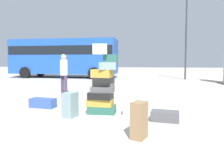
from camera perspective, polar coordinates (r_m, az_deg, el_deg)
ground_plane at (r=5.77m, az=-1.88°, el=-10.18°), size 80.00×80.00×0.00m
suitcase_tower at (r=5.49m, az=-2.62°, el=-3.81°), size 0.83×0.81×1.80m
suitcase_slate_upright_blue at (r=5.30m, az=-11.35°, el=-8.09°), size 0.35×0.41×0.61m
suitcase_brown_behind_tower at (r=3.84m, az=7.41°, el=-12.26°), size 0.33×0.38×0.66m
suitcase_cream_foreground_near at (r=5.53m, az=5.77°, el=-9.48°), size 0.55×0.33×0.25m
suitcase_charcoal_white_trunk at (r=5.07m, az=14.25°, el=-10.93°), size 0.68×0.49×0.22m
suitcase_navy_foreground_far at (r=6.60m, az=-18.36°, el=-7.38°), size 0.79×0.44×0.27m
person_bearded_onlooker at (r=8.64m, az=-13.02°, el=1.00°), size 0.30×0.30×1.66m
parked_bus at (r=18.06m, az=-12.87°, el=5.04°), size 8.85×2.92×3.15m
lamp_post at (r=16.82m, az=19.64°, el=13.05°), size 0.36×0.36×6.45m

